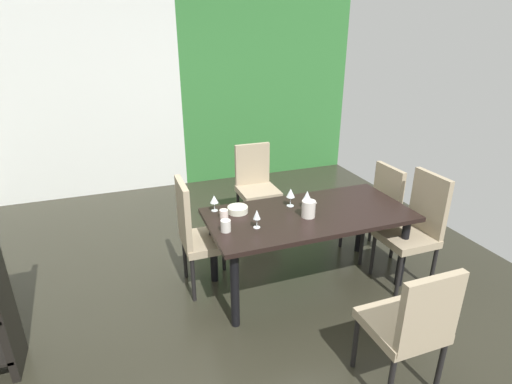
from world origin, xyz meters
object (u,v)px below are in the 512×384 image
object	(u,v)px
chair_right_near	(416,225)
cup_west	(226,226)
wine_glass_south	(214,200)
pitcher_center	(309,209)
dining_table	(309,221)
wine_glass_left	(257,215)
cup_rear	(224,214)
chair_head_far	(256,183)
chair_right_far	(376,206)
chair_head_near	(411,323)
wine_glass_corner	(307,196)
serving_bowl_front	(238,210)
wine_glass_near_window	(291,193)
chair_left_far	(198,232)

from	to	relation	value
chair_right_near	cup_west	bearing A→B (deg)	83.25
wine_glass_south	pitcher_center	size ratio (longest dim) A/B	0.99
wine_glass_south	cup_west	world-z (taller)	wine_glass_south
dining_table	wine_glass_south	xyz separation A→B (m)	(-0.77, 0.33, 0.19)
wine_glass_left	cup_rear	bearing A→B (deg)	126.39
wine_glass_left	cup_rear	xyz separation A→B (m)	(-0.20, 0.27, -0.08)
chair_head_far	chair_right_far	size ratio (longest dim) A/B	1.05
chair_right_near	chair_head_near	bearing A→B (deg)	138.61
cup_rear	wine_glass_left	bearing A→B (deg)	-53.61
cup_rear	wine_glass_corner	bearing A→B (deg)	-4.73
chair_head_near	serving_bowl_front	size ratio (longest dim) A/B	5.27
wine_glass_corner	cup_rear	size ratio (longest dim) A/B	2.19
chair_head_near	wine_glass_near_window	bearing A→B (deg)	95.47
chair_left_far	chair_right_far	bearing A→B (deg)	90.00
chair_right_far	cup_west	bearing A→B (deg)	101.88
dining_table	wine_glass_near_window	size ratio (longest dim) A/B	10.58
chair_left_far	cup_rear	xyz separation A→B (m)	(0.21, -0.12, 0.19)
wine_glass_south	pitcher_center	bearing A→B (deg)	-28.53
chair_left_far	wine_glass_near_window	xyz separation A→B (m)	(0.84, -0.09, 0.28)
chair_right_far	cup_rear	size ratio (longest dim) A/B	12.68
wine_glass_south	serving_bowl_front	bearing A→B (deg)	-29.59
serving_bowl_front	pitcher_center	size ratio (longest dim) A/B	1.21
chair_right_near	serving_bowl_front	bearing A→B (deg)	71.64
chair_left_far	wine_glass_near_window	size ratio (longest dim) A/B	6.17
chair_right_far	chair_head_far	bearing A→B (deg)	43.21
chair_right_far	wine_glass_south	distance (m)	1.73
dining_table	cup_west	size ratio (longest dim) A/B	18.58
serving_bowl_front	wine_glass_south	bearing A→B (deg)	150.41
chair_left_far	cup_west	xyz separation A→B (m)	(0.16, -0.36, 0.20)
dining_table	wine_glass_corner	xyz separation A→B (m)	(0.03, 0.10, 0.20)
dining_table	serving_bowl_front	bearing A→B (deg)	159.06
chair_right_far	cup_west	size ratio (longest dim) A/B	9.72
chair_head_near	wine_glass_left	world-z (taller)	chair_head_near
chair_left_far	wine_glass_near_window	distance (m)	0.89
chair_right_far	dining_table	bearing A→B (deg)	106.88
chair_right_near	cup_west	distance (m)	1.75
wine_glass_south	chair_head_near	bearing A→B (deg)	-63.28
wine_glass_south	chair_head_far	bearing A→B (deg)	52.47
chair_right_near	wine_glass_left	size ratio (longest dim) A/B	6.69
dining_table	serving_bowl_front	xyz separation A→B (m)	(-0.59, 0.22, 0.11)
cup_rear	cup_west	distance (m)	0.25
cup_west	serving_bowl_front	bearing A→B (deg)	57.03
chair_left_far	serving_bowl_front	distance (m)	0.40
wine_glass_near_window	cup_rear	bearing A→B (deg)	-177.63
cup_rear	serving_bowl_front	bearing A→B (deg)	22.25
chair_head_far	wine_glass_corner	size ratio (longest dim) A/B	6.07
pitcher_center	serving_bowl_front	bearing A→B (deg)	151.83
chair_head_far	wine_glass_south	distance (m)	1.25
chair_left_far	chair_head_far	bearing A→B (deg)	138.00
wine_glass_south	cup_rear	xyz separation A→B (m)	(0.04, -0.16, -0.07)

